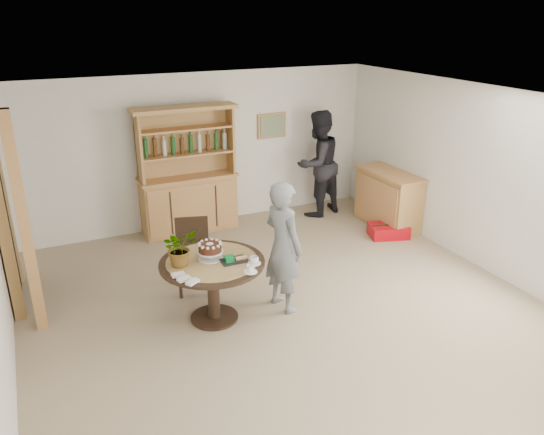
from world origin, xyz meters
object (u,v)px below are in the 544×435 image
at_px(red_suitcase, 389,231).
at_px(dining_chair, 193,250).
at_px(dining_table, 213,273).
at_px(teen_boy, 283,247).
at_px(adult_person, 318,164).
at_px(hutch, 188,190).
at_px(sideboard, 388,199).

bearing_deg(red_suitcase, dining_chair, -157.78).
relative_size(dining_table, teen_boy, 0.74).
height_order(dining_table, red_suitcase, dining_table).
xyz_separation_m(teen_boy, adult_person, (1.96, 2.59, 0.11)).
bearing_deg(red_suitcase, adult_person, 128.55).
height_order(dining_chair, teen_boy, teen_boy).
xyz_separation_m(hutch, teen_boy, (0.30, -2.83, 0.12)).
bearing_deg(hutch, teen_boy, -83.95).
height_order(teen_boy, adult_person, adult_person).
height_order(dining_table, teen_boy, teen_boy).
height_order(sideboard, dining_table, sideboard).
xyz_separation_m(hutch, adult_person, (2.26, -0.24, 0.23)).
distance_m(dining_chair, red_suitcase, 3.36).
bearing_deg(sideboard, hutch, 157.79).
relative_size(hutch, dining_chair, 2.16).
bearing_deg(dining_table, sideboard, 22.50).
distance_m(dining_table, dining_chair, 0.83).
xyz_separation_m(dining_chair, adult_person, (2.78, 1.66, 0.38)).
xyz_separation_m(sideboard, teen_boy, (-2.74, -1.59, 0.33)).
relative_size(dining_chair, red_suitcase, 1.36).
relative_size(hutch, dining_table, 1.70).
height_order(dining_chair, red_suitcase, dining_chair).
height_order(dining_table, dining_chair, dining_chair).
bearing_deg(sideboard, dining_table, -157.50).
bearing_deg(dining_chair, sideboard, 26.75).
distance_m(adult_person, red_suitcase, 1.70).
relative_size(dining_chair, adult_person, 0.51).
bearing_deg(dining_table, hutch, 78.60).
relative_size(sideboard, red_suitcase, 1.82).
xyz_separation_m(adult_person, red_suitcase, (0.53, -1.39, -0.82)).
height_order(hutch, sideboard, hutch).
bearing_deg(dining_chair, dining_table, -75.29).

